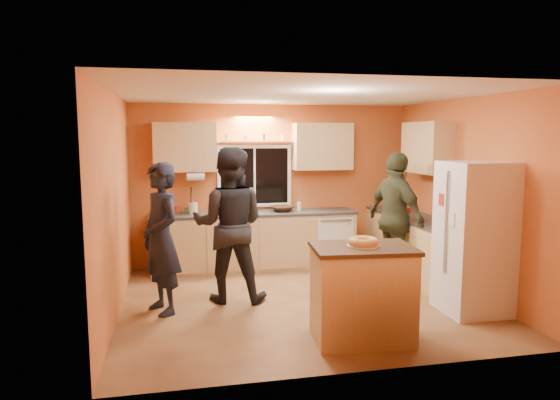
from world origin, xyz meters
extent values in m
plane|color=brown|center=(0.00, 0.00, 0.00)|extent=(4.50, 4.50, 0.00)
cube|color=#D06735|center=(0.00, 2.00, 1.30)|extent=(4.50, 0.04, 2.60)
cube|color=#D06735|center=(0.00, -2.00, 1.30)|extent=(4.50, 0.04, 2.60)
cube|color=#D06735|center=(-2.25, 0.00, 1.30)|extent=(0.04, 4.00, 2.60)
cube|color=#D06735|center=(2.25, 0.00, 1.30)|extent=(0.04, 4.00, 2.60)
cube|color=white|center=(0.00, 0.00, 2.60)|extent=(4.50, 4.00, 0.02)
cube|color=black|center=(-0.30, 1.99, 1.45)|extent=(1.10, 0.02, 0.90)
cube|color=white|center=(-0.30, 1.97, 1.45)|extent=(1.20, 0.04, 1.00)
cube|color=tan|center=(-1.40, 1.83, 1.92)|extent=(0.95, 0.33, 0.75)
cube|color=tan|center=(0.80, 1.83, 1.92)|extent=(0.95, 0.33, 0.75)
cube|color=tan|center=(2.08, 0.80, 1.92)|extent=(0.33, 1.00, 0.75)
cylinder|color=silver|center=(-1.25, 1.72, 1.48)|extent=(0.27, 0.12, 0.12)
cube|color=tan|center=(-0.35, 1.70, 0.43)|extent=(3.20, 0.60, 0.86)
cube|color=#282B2D|center=(-0.35, 1.70, 0.88)|extent=(3.24, 0.62, 0.04)
cube|color=tan|center=(1.95, 1.70, 0.43)|extent=(0.60, 0.60, 0.86)
cube|color=#282B2D|center=(1.95, 1.70, 0.88)|extent=(0.62, 0.62, 0.04)
cube|color=tan|center=(1.95, 0.50, 0.43)|extent=(0.60, 1.80, 0.86)
cube|color=#282B2D|center=(1.95, 0.50, 0.88)|extent=(0.62, 1.84, 0.04)
cube|color=silver|center=(1.89, -0.80, 0.90)|extent=(0.72, 0.70, 1.80)
cube|color=tan|center=(0.29, -1.32, 0.48)|extent=(1.03, 0.74, 0.95)
cube|color=black|center=(0.29, -1.32, 0.97)|extent=(1.08, 0.78, 0.04)
torus|color=tan|center=(0.29, -1.32, 1.03)|extent=(0.31, 0.31, 0.09)
imported|color=black|center=(-1.74, -0.06, 0.90)|extent=(0.68, 0.78, 1.79)
imported|color=black|center=(-0.90, 0.22, 0.98)|extent=(1.10, 0.94, 1.96)
imported|color=#313823|center=(1.50, 0.52, 0.94)|extent=(0.71, 1.18, 1.88)
imported|color=black|center=(0.10, 1.71, 0.94)|extent=(0.44, 0.44, 0.09)
cylinder|color=beige|center=(-1.30, 1.76, 0.99)|extent=(0.14, 0.14, 0.17)
imported|color=gray|center=(2.02, -0.16, 1.07)|extent=(0.31, 0.27, 0.34)
cube|color=#A02D18|center=(1.98, 1.24, 0.94)|extent=(0.19, 0.16, 0.07)
camera|label=1|loc=(-1.54, -5.99, 2.10)|focal=32.00mm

